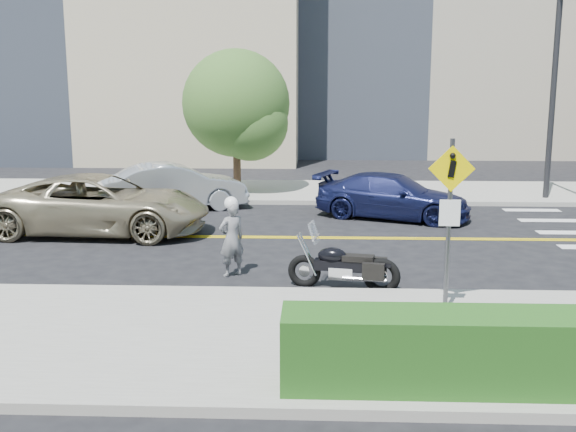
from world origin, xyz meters
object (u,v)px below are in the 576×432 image
at_px(motorcycle, 344,256).
at_px(suv, 101,204).
at_px(pedestrian_sign, 450,209).
at_px(parked_car_silver, 175,187).
at_px(motorcyclist, 232,237).
at_px(parked_car_blue, 392,196).

bearing_deg(motorcycle, suv, 154.50).
distance_m(pedestrian_sign, parked_car_silver, 12.40).
height_order(pedestrian_sign, motorcycle, pedestrian_sign).
relative_size(motorcyclist, motorcycle, 0.79).
relative_size(motorcycle, parked_car_silver, 0.47).
bearing_deg(suv, motorcyclist, -131.47).
xyz_separation_m(motorcyclist, parked_car_silver, (-2.81, 7.67, -0.10)).
bearing_deg(suv, parked_car_blue, -69.97).
bearing_deg(motorcycle, motorcyclist, 172.07).
distance_m(motorcyclist, motorcycle, 2.50).
distance_m(pedestrian_sign, suv, 10.51).
xyz_separation_m(suv, parked_car_blue, (8.21, 2.53, -0.14)).
relative_size(motorcyclist, parked_car_blue, 0.37).
bearing_deg(motorcycle, parked_car_silver, 132.61).
height_order(pedestrian_sign, parked_car_blue, pedestrian_sign).
bearing_deg(motorcycle, pedestrian_sign, -35.08).
xyz_separation_m(parked_car_silver, parked_car_blue, (6.94, -1.15, -0.08)).
height_order(suv, parked_car_blue, suv).
bearing_deg(pedestrian_sign, motorcyclist, 147.29).
bearing_deg(suv, pedestrian_sign, -126.14).
xyz_separation_m(motorcycle, suv, (-6.43, 4.81, 0.15)).
bearing_deg(parked_car_blue, pedestrian_sign, -159.42).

